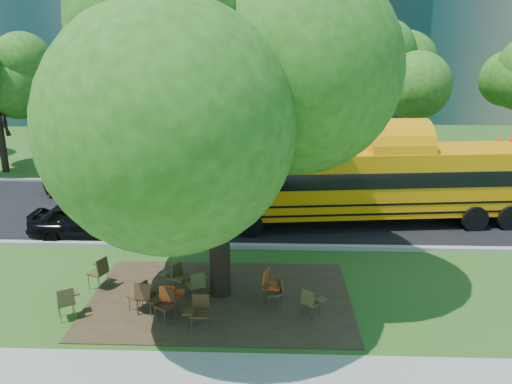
{
  "coord_description": "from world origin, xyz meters",
  "views": [
    {
      "loc": [
        2.39,
        -12.57,
        6.65
      ],
      "look_at": [
        1.8,
        4.32,
        1.59
      ],
      "focal_mm": 35.0,
      "sensor_mm": 36.0,
      "label": 1
    }
  ],
  "objects_px": {
    "chair_1": "(146,294)",
    "chair_3": "(165,301)",
    "chair_4": "(170,296)",
    "black_car": "(86,220)",
    "main_tree": "(216,99)",
    "chair_6": "(275,289)",
    "chair_0": "(67,300)",
    "chair_10": "(180,275)",
    "chair_2": "(140,292)",
    "chair_9": "(174,273)",
    "chair_5": "(199,309)",
    "chair_12": "(270,284)",
    "bg_car_red": "(98,179)",
    "chair_7": "(311,301)",
    "school_bus": "(389,180)",
    "chair_8": "(100,269)",
    "chair_11": "(197,283)"
  },
  "relations": [
    {
      "from": "chair_2",
      "to": "chair_10",
      "type": "relative_size",
      "value": 1.01
    },
    {
      "from": "chair_9",
      "to": "chair_10",
      "type": "distance_m",
      "value": 0.3
    },
    {
      "from": "chair_8",
      "to": "bg_car_red",
      "type": "xyz_separation_m",
      "value": [
        -3.22,
        9.33,
        0.06
      ]
    },
    {
      "from": "chair_3",
      "to": "chair_4",
      "type": "xyz_separation_m",
      "value": [
        0.06,
        0.24,
        0.01
      ]
    },
    {
      "from": "chair_8",
      "to": "chair_9",
      "type": "distance_m",
      "value": 2.09
    },
    {
      "from": "chair_12",
      "to": "bg_car_red",
      "type": "height_order",
      "value": "bg_car_red"
    },
    {
      "from": "chair_12",
      "to": "chair_3",
      "type": "bearing_deg",
      "value": -52.63
    },
    {
      "from": "chair_5",
      "to": "chair_7",
      "type": "xyz_separation_m",
      "value": [
        2.71,
        0.63,
        -0.07
      ]
    },
    {
      "from": "school_bus",
      "to": "black_car",
      "type": "bearing_deg",
      "value": -175.98
    },
    {
      "from": "chair_4",
      "to": "black_car",
      "type": "distance_m",
      "value": 6.57
    },
    {
      "from": "chair_3",
      "to": "chair_10",
      "type": "relative_size",
      "value": 1.0
    },
    {
      "from": "chair_3",
      "to": "chair_10",
      "type": "distance_m",
      "value": 1.45
    },
    {
      "from": "chair_3",
      "to": "chair_12",
      "type": "distance_m",
      "value": 2.75
    },
    {
      "from": "chair_0",
      "to": "chair_5",
      "type": "height_order",
      "value": "chair_5"
    },
    {
      "from": "chair_0",
      "to": "chair_1",
      "type": "relative_size",
      "value": 0.94
    },
    {
      "from": "chair_7",
      "to": "chair_11",
      "type": "distance_m",
      "value": 3.06
    },
    {
      "from": "chair_3",
      "to": "black_car",
      "type": "xyz_separation_m",
      "value": [
        -3.95,
        5.44,
        0.14
      ]
    },
    {
      "from": "chair_2",
      "to": "chair_5",
      "type": "bearing_deg",
      "value": -82.79
    },
    {
      "from": "chair_11",
      "to": "bg_car_red",
      "type": "bearing_deg",
      "value": 93.24
    },
    {
      "from": "chair_2",
      "to": "school_bus",
      "type": "bearing_deg",
      "value": -14.26
    },
    {
      "from": "chair_10",
      "to": "black_car",
      "type": "distance_m",
      "value": 5.68
    },
    {
      "from": "chair_5",
      "to": "chair_3",
      "type": "bearing_deg",
      "value": -22.95
    },
    {
      "from": "chair_2",
      "to": "chair_7",
      "type": "height_order",
      "value": "chair_2"
    },
    {
      "from": "school_bus",
      "to": "chair_8",
      "type": "xyz_separation_m",
      "value": [
        -9.21,
        -5.79,
        -1.09
      ]
    },
    {
      "from": "chair_4",
      "to": "chair_9",
      "type": "bearing_deg",
      "value": 100.03
    },
    {
      "from": "chair_4",
      "to": "bg_car_red",
      "type": "height_order",
      "value": "bg_car_red"
    },
    {
      "from": "chair_1",
      "to": "chair_10",
      "type": "xyz_separation_m",
      "value": [
        0.64,
        1.18,
        -0.05
      ]
    },
    {
      "from": "chair_1",
      "to": "chair_10",
      "type": "bearing_deg",
      "value": 69.2
    },
    {
      "from": "chair_4",
      "to": "chair_7",
      "type": "height_order",
      "value": "chair_4"
    },
    {
      "from": "main_tree",
      "to": "school_bus",
      "type": "bearing_deg",
      "value": 46.13
    },
    {
      "from": "chair_0",
      "to": "chair_10",
      "type": "distance_m",
      "value": 2.94
    },
    {
      "from": "main_tree",
      "to": "chair_9",
      "type": "bearing_deg",
      "value": 168.19
    },
    {
      "from": "chair_7",
      "to": "school_bus",
      "type": "bearing_deg",
      "value": 103.53
    },
    {
      "from": "main_tree",
      "to": "chair_6",
      "type": "relative_size",
      "value": 10.35
    },
    {
      "from": "chair_3",
      "to": "main_tree",
      "type": "bearing_deg",
      "value": -95.46
    },
    {
      "from": "chair_5",
      "to": "chair_12",
      "type": "height_order",
      "value": "chair_12"
    },
    {
      "from": "chair_12",
      "to": "chair_8",
      "type": "bearing_deg",
      "value": -80.88
    },
    {
      "from": "chair_0",
      "to": "bg_car_red",
      "type": "relative_size",
      "value": 0.19
    },
    {
      "from": "chair_3",
      "to": "chair_8",
      "type": "relative_size",
      "value": 0.91
    },
    {
      "from": "chair_2",
      "to": "chair_9",
      "type": "distance_m",
      "value": 1.4
    },
    {
      "from": "school_bus",
      "to": "chair_8",
      "type": "height_order",
      "value": "school_bus"
    },
    {
      "from": "chair_7",
      "to": "chair_11",
      "type": "relative_size",
      "value": 0.93
    },
    {
      "from": "chair_12",
      "to": "bg_car_red",
      "type": "xyz_separation_m",
      "value": [
        -8.0,
        10.02,
        0.07
      ]
    },
    {
      "from": "chair_1",
      "to": "chair_3",
      "type": "height_order",
      "value": "chair_1"
    },
    {
      "from": "chair_2",
      "to": "chair_10",
      "type": "xyz_separation_m",
      "value": [
        0.83,
        1.02,
        -0.01
      ]
    },
    {
      "from": "main_tree",
      "to": "chair_3",
      "type": "distance_m",
      "value": 5.15
    },
    {
      "from": "chair_1",
      "to": "chair_11",
      "type": "distance_m",
      "value": 1.42
    },
    {
      "from": "main_tree",
      "to": "chair_12",
      "type": "bearing_deg",
      "value": -18.09
    },
    {
      "from": "chair_5",
      "to": "chair_6",
      "type": "height_order",
      "value": "chair_5"
    },
    {
      "from": "chair_0",
      "to": "chair_3",
      "type": "distance_m",
      "value": 2.46
    }
  ]
}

